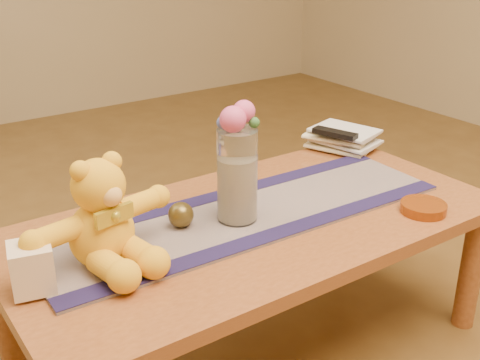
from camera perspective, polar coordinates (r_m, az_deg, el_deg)
floor at (r=1.96m, az=1.24°, el=-15.42°), size 5.50×5.50×0.00m
coffee_table_top at (r=1.73m, az=1.37°, el=-4.20°), size 1.40×0.70×0.04m
table_leg_fr at (r=2.08m, az=20.80°, el=-7.82°), size 0.07×0.07×0.41m
table_leg_bl at (r=1.85m, az=-20.99°, el=-11.93°), size 0.07×0.07×0.41m
table_leg_br at (r=2.40m, az=9.62°, el=-2.28°), size 0.07×0.07×0.41m
persian_runner at (r=1.73m, az=0.52°, el=-3.26°), size 1.21×0.38×0.01m
runner_border_near at (r=1.62m, az=3.38°, el=-5.00°), size 1.20×0.09×0.00m
runner_border_far at (r=1.84m, az=-2.00°, el=-1.43°), size 1.20×0.09×0.00m
teddy_bear at (r=1.49m, az=-12.98°, el=-2.96°), size 0.42×0.37×0.25m
pillar_candle at (r=1.44m, az=-18.89°, el=-7.75°), size 0.11×0.11×0.11m
candle_wick at (r=1.41m, az=-19.21°, el=-5.62°), size 0.00×0.00×0.01m
glass_vase at (r=1.64m, az=-0.26°, el=0.41°), size 0.11×0.11×0.26m
potpourri_fill at (r=1.66m, az=-0.26°, el=-0.83°), size 0.09×0.09×0.18m
rose_left at (r=1.57m, az=-0.67°, el=5.69°), size 0.07×0.07×0.07m
rose_right at (r=1.60m, az=0.37°, el=6.44°), size 0.06×0.06×0.06m
blue_flower_back at (r=1.62m, az=-0.68°, el=6.03°), size 0.04×0.04×0.04m
blue_flower_side at (r=1.59m, az=-1.57°, el=5.38°), size 0.04×0.04×0.04m
leaf_sprig at (r=1.60m, az=1.32°, el=5.39°), size 0.03×0.03×0.03m
bronze_ball at (r=1.65m, az=-5.55°, el=-3.25°), size 0.09×0.09×0.07m
book_bottom at (r=2.20m, az=8.52°, el=2.56°), size 0.24×0.27×0.02m
book_lower at (r=2.19m, az=8.70°, el=3.04°), size 0.21×0.26×0.02m
book_upper at (r=2.18m, az=8.43°, el=3.46°), size 0.25×0.27×0.02m
book_top at (r=2.18m, az=8.70°, el=3.98°), size 0.22×0.26×0.02m
tv_remote at (r=2.17m, az=8.86°, el=4.35°), size 0.10×0.17×0.02m
amber_dish at (r=1.83m, az=16.78°, el=-2.49°), size 0.17×0.17×0.03m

